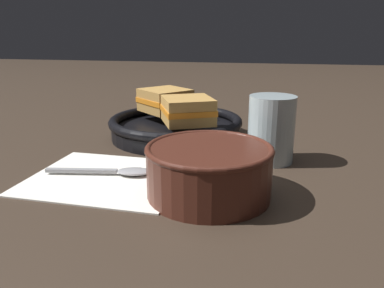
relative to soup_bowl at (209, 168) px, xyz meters
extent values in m
plane|color=#382B21|center=(-0.07, 0.06, -0.04)|extent=(4.00, 4.00, 0.00)
cube|color=white|center=(-0.15, 0.03, -0.04)|extent=(0.22, 0.19, 0.00)
cylinder|color=#4C2319|center=(0.00, 0.00, -0.01)|extent=(0.16, 0.16, 0.06)
cylinder|color=#DB5B1E|center=(0.00, 0.00, 0.01)|extent=(0.14, 0.14, 0.01)
torus|color=#4C2319|center=(0.00, 0.00, 0.02)|extent=(0.16, 0.16, 0.01)
cube|color=#9E9EA3|center=(-0.19, 0.03, -0.03)|extent=(0.10, 0.02, 0.01)
ellipsoid|color=#9E9EA3|center=(-0.12, 0.04, -0.03)|extent=(0.05, 0.04, 0.01)
cylinder|color=black|center=(-0.11, 0.26, -0.03)|extent=(0.25, 0.25, 0.02)
torus|color=black|center=(-0.11, 0.26, 0.00)|extent=(0.26, 0.26, 0.02)
cube|color=black|center=(-0.10, 0.44, -0.01)|extent=(0.03, 0.11, 0.01)
cube|color=#C18E47|center=(-0.07, 0.21, 0.01)|extent=(0.11, 0.12, 0.02)
cube|color=orange|center=(-0.07, 0.21, 0.03)|extent=(0.12, 0.12, 0.01)
cube|color=#C18E47|center=(-0.07, 0.21, 0.04)|extent=(0.11, 0.12, 0.02)
cube|color=#C18E47|center=(-0.14, 0.30, 0.01)|extent=(0.12, 0.12, 0.02)
cube|color=orange|center=(-0.14, 0.30, 0.03)|extent=(0.13, 0.13, 0.01)
cube|color=#C18E47|center=(-0.14, 0.30, 0.04)|extent=(0.12, 0.12, 0.02)
cylinder|color=silver|center=(0.08, 0.15, 0.02)|extent=(0.07, 0.07, 0.11)
camera|label=1|loc=(0.07, -0.44, 0.16)|focal=35.00mm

